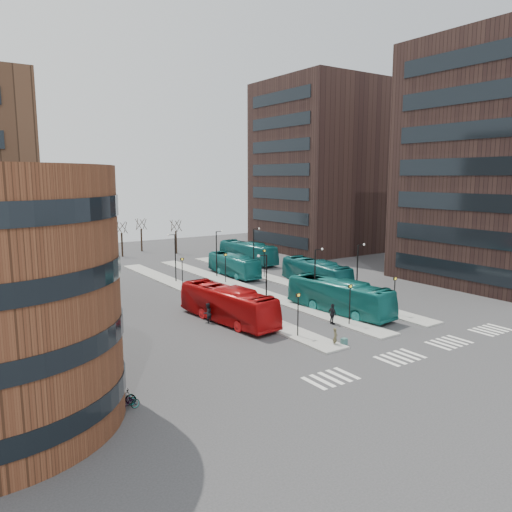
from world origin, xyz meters
TOP-DOWN VIEW (x-y plane):
  - ground at (0.00, 0.00)m, footprint 160.00×160.00m
  - island_left at (-4.00, 30.00)m, footprint 2.50×45.00m
  - island_mid at (2.00, 30.00)m, footprint 2.50×45.00m
  - island_right at (8.00, 30.00)m, footprint 2.50×45.00m
  - suitcase at (-2.61, 8.31)m, footprint 0.48×0.39m
  - red_bus at (-6.93, 19.23)m, footprint 4.09×12.18m
  - teal_bus_a at (3.84, 15.69)m, footprint 3.96×12.18m
  - teal_bus_b at (4.96, 37.49)m, footprint 2.90×10.67m
  - teal_bus_c at (10.01, 26.30)m, footprint 3.78×11.82m
  - teal_bus_d at (12.08, 44.83)m, footprint 3.51×12.08m
  - traveller at (-3.29, 8.61)m, footprint 0.65×0.59m
  - commuter_a at (-8.66, 19.96)m, footprint 1.07×0.94m
  - commuter_b at (0.60, 13.16)m, footprint 0.59×1.16m
  - commuter_c at (3.89, 15.13)m, footprint 1.05×1.20m
  - bicycle_near at (-21.00, 7.12)m, footprint 1.69×0.79m
  - bicycle_mid at (-21.00, 7.96)m, footprint 1.73×1.08m
  - bicycle_far at (-21.00, 7.49)m, footprint 1.64×0.96m
  - crosswalk_stripes at (1.75, 4.00)m, footprint 22.35×2.40m
  - tower_near at (31.98, 16.00)m, footprint 20.12×20.00m
  - tower_far at (31.98, 50.00)m, footprint 20.12×20.00m
  - sign_poles at (1.60, 23.00)m, footprint 12.45×22.12m
  - lamp_posts at (2.64, 28.00)m, footprint 14.04×20.24m
  - bare_trees at (2.67, 62.67)m, footprint 10.97×8.14m

SIDE VIEW (x-z plane):
  - ground at x=0.00m, z-range 0.00..0.00m
  - crosswalk_stripes at x=1.75m, z-range 0.00..0.01m
  - island_left at x=-4.00m, z-range 0.00..0.15m
  - island_mid at x=2.00m, z-range 0.00..0.15m
  - island_right at x=8.00m, z-range 0.00..0.15m
  - suitcase at x=-2.61m, z-range 0.00..0.59m
  - bicycle_far at x=-21.00m, z-range 0.00..0.81m
  - bicycle_near at x=-21.00m, z-range 0.00..0.86m
  - bicycle_mid at x=-21.00m, z-range 0.00..1.01m
  - traveller at x=-3.29m, z-range 0.00..1.49m
  - commuter_c at x=3.89m, z-range 0.00..1.62m
  - commuter_a at x=-8.66m, z-range 0.00..1.86m
  - commuter_b at x=0.60m, z-range 0.00..1.90m
  - teal_bus_b at x=4.96m, z-range 0.00..2.95m
  - teal_bus_c at x=10.01m, z-range 0.00..3.24m
  - teal_bus_d at x=12.08m, z-range 0.00..3.33m
  - red_bus at x=-6.93m, z-range 0.00..3.33m
  - teal_bus_a at x=3.84m, z-range 0.00..3.33m
  - sign_poles at x=1.60m, z-range 0.58..4.23m
  - bare_trees at x=2.67m, z-range -0.22..5.67m
  - lamp_posts at x=2.64m, z-range 0.52..6.64m
  - tower_near at x=31.98m, z-range 0.00..30.00m
  - tower_far at x=31.98m, z-range 0.00..30.00m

